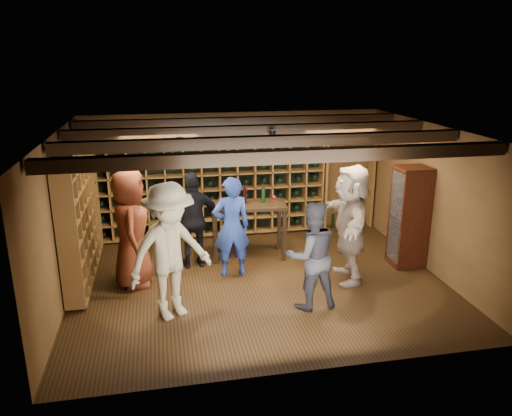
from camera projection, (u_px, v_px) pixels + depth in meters
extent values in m
plane|color=#331F0E|center=(259.00, 281.00, 8.27)|extent=(6.00, 6.00, 0.00)
plane|color=brown|center=(235.00, 174.00, 10.24)|extent=(6.00, 0.00, 6.00)
plane|color=brown|center=(304.00, 276.00, 5.55)|extent=(6.00, 0.00, 6.00)
plane|color=brown|center=(60.00, 221.00, 7.35)|extent=(0.00, 5.00, 5.00)
plane|color=brown|center=(432.00, 199.00, 8.45)|extent=(0.00, 5.00, 5.00)
plane|color=black|center=(259.00, 131.00, 7.52)|extent=(6.00, 6.00, 0.00)
cube|color=black|center=(285.00, 157.00, 6.05)|extent=(5.90, 0.18, 0.16)
cube|color=black|center=(266.00, 141.00, 7.08)|extent=(5.90, 0.18, 0.16)
cube|color=black|center=(252.00, 130.00, 8.11)|extent=(5.90, 0.18, 0.16)
cube|color=black|center=(241.00, 121.00, 9.14)|extent=(5.90, 0.18, 0.16)
cylinder|color=black|center=(179.00, 140.00, 7.34)|extent=(0.10, 0.10, 0.10)
cylinder|color=black|center=(273.00, 133.00, 7.99)|extent=(0.10, 0.10, 0.10)
cylinder|color=black|center=(354.00, 138.00, 7.53)|extent=(0.10, 0.10, 0.10)
cylinder|color=black|center=(234.00, 127.00, 8.64)|extent=(0.10, 0.10, 0.10)
cube|color=brown|center=(211.00, 182.00, 10.01)|extent=(4.65, 0.30, 2.20)
cube|color=black|center=(211.00, 182.00, 10.01)|extent=(4.56, 0.02, 2.16)
cube|color=brown|center=(80.00, 210.00, 8.18)|extent=(0.30, 2.65, 2.20)
cube|color=black|center=(80.00, 210.00, 8.18)|extent=(0.29, 0.02, 2.16)
cube|color=brown|center=(350.00, 142.00, 10.33)|extent=(1.15, 0.32, 0.04)
cube|color=brown|center=(371.00, 184.00, 10.70)|extent=(0.05, 0.28, 1.85)
cube|color=brown|center=(325.00, 186.00, 10.51)|extent=(0.05, 0.28, 1.85)
cube|color=tan|center=(332.00, 137.00, 10.22)|extent=(0.40, 0.30, 0.20)
cube|color=tan|center=(353.00, 136.00, 10.31)|extent=(0.40, 0.30, 0.20)
cube|color=tan|center=(369.00, 136.00, 10.37)|extent=(0.40, 0.30, 0.20)
cube|color=#39140B|center=(405.00, 261.00, 8.94)|extent=(0.55, 0.50, 0.10)
cube|color=#39140B|center=(410.00, 216.00, 8.69)|extent=(0.55, 0.50, 1.70)
cube|color=white|center=(396.00, 217.00, 8.64)|extent=(0.01, 0.46, 1.60)
cube|color=#39140B|center=(410.00, 216.00, 8.69)|extent=(0.50, 0.44, 0.02)
sphere|color=#59260C|center=(409.00, 211.00, 8.65)|extent=(0.18, 0.18, 0.18)
imported|color=navy|center=(231.00, 227.00, 8.28)|extent=(0.65, 0.45, 1.72)
imported|color=black|center=(311.00, 256.00, 7.23)|extent=(0.84, 0.68, 1.62)
imported|color=maroon|center=(131.00, 229.00, 7.90)|extent=(0.63, 0.95, 1.91)
imported|color=black|center=(194.00, 221.00, 8.62)|extent=(1.03, 0.51, 1.70)
imported|color=gray|center=(170.00, 252.00, 6.91)|extent=(1.47, 1.25, 1.97)
imported|color=gray|center=(350.00, 223.00, 8.09)|extent=(0.86, 1.88, 1.95)
cube|color=black|center=(248.00, 205.00, 9.01)|extent=(1.39, 0.77, 0.06)
cube|color=black|center=(216.00, 238.00, 8.83)|extent=(0.07, 0.07, 0.96)
cube|color=black|center=(284.00, 235.00, 8.97)|extent=(0.07, 0.07, 0.96)
cube|color=black|center=(214.00, 228.00, 9.36)|extent=(0.07, 0.07, 0.96)
cube|color=black|center=(279.00, 225.00, 9.50)|extent=(0.07, 0.07, 0.96)
cylinder|color=black|center=(229.00, 196.00, 8.98)|extent=(0.07, 0.07, 0.28)
cylinder|color=black|center=(245.00, 196.00, 9.01)|extent=(0.07, 0.07, 0.28)
cylinder|color=black|center=(263.00, 195.00, 9.05)|extent=(0.07, 0.07, 0.28)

